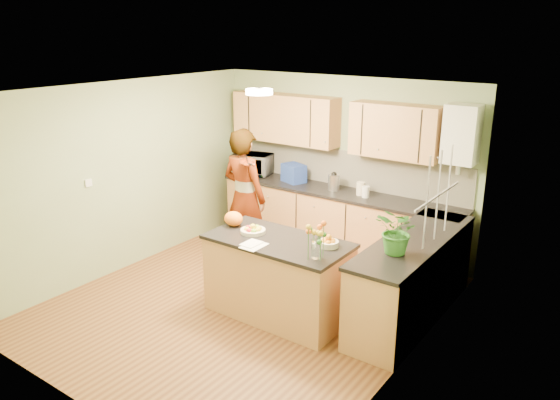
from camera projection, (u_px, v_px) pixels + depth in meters
The scene contains 28 objects.
floor at pixel (246, 303), 6.49m from camera, with size 4.50×4.50×0.00m, color brown.
ceiling at pixel (242, 91), 5.73m from camera, with size 4.00×4.50×0.02m, color white.
wall_back at pixel (343, 164), 7.85m from camera, with size 4.00×0.02×2.50m, color gray.
wall_front at pixel (66, 274), 4.36m from camera, with size 4.00×0.02×2.50m, color gray.
wall_left at pixel (127, 176), 7.22m from camera, with size 0.02×4.50×2.50m, color gray.
wall_right at pixel (413, 243), 5.00m from camera, with size 0.02×4.50×2.50m, color gray.
back_counter at pixel (337, 222), 7.80m from camera, with size 3.64×0.62×0.94m.
right_counter at pixel (412, 278), 6.06m from camera, with size 0.62×2.24×0.94m.
splashback at pixel (348, 169), 7.80m from camera, with size 3.60×0.02×0.52m, color beige.
upper_cabinets at pixel (327, 123), 7.63m from camera, with size 3.20×0.34×0.70m.
boiler at pixel (462, 135), 6.58m from camera, with size 0.40×0.30×0.86m.
window_right at pixel (439, 196), 5.37m from camera, with size 0.01×1.30×1.05m.
light_switch at pixel (89, 183), 6.73m from camera, with size 0.02×0.09×0.09m, color white.
ceiling_lamp at pixel (259, 92), 5.97m from camera, with size 0.30×0.30×0.07m.
peninsula_island at pixel (278, 277), 6.11m from camera, with size 1.60×0.82×0.92m.
fruit_dish at pixel (253, 229), 6.16m from camera, with size 0.28×0.28×0.10m.
orange_bowl at pixel (328, 242), 5.77m from camera, with size 0.22×0.22×0.13m.
flower_vase at pixel (316, 232), 5.42m from camera, with size 0.23×0.23×0.43m.
orange_bag at pixel (234, 219), 6.36m from camera, with size 0.23×0.19×0.17m, color orange.
papers at pixel (254, 245), 5.80m from camera, with size 0.20×0.28×0.01m, color white.
violinist at pixel (245, 197), 7.34m from camera, with size 0.69×0.45×1.89m, color tan.
violin at pixel (245, 162), 6.89m from camera, with size 0.54×0.21×0.11m, color #531005, non-canonical shape.
microwave at pixel (253, 164), 8.49m from camera, with size 0.58×0.39×0.32m, color white.
blue_box at pixel (294, 173), 8.06m from camera, with size 0.33×0.24×0.27m, color #203995.
kettle at pixel (334, 181), 7.66m from camera, with size 0.16×0.16×0.30m.
jar_cream at pixel (361, 189), 7.44m from camera, with size 0.12×0.12×0.18m, color beige.
jar_white at pixel (366, 192), 7.35m from camera, with size 0.10×0.10×0.15m, color white.
potted_plant at pixel (398, 231), 5.46m from camera, with size 0.44×0.38×0.49m, color #2D6C24.
Camera 1 is at (3.71, -4.48, 3.14)m, focal length 35.00 mm.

